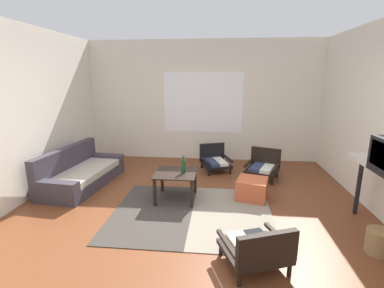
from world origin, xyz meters
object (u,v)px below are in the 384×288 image
couch (80,174)px  wicker_basket (379,242)px  armchair_corner (263,165)px  armchair_by_window (215,159)px  glass_bottle (183,166)px  armchair_striped_foreground (257,249)px  ottoman_orange (252,189)px  coffee_table (176,177)px

couch → wicker_basket: couch is taller
armchair_corner → couch: bearing=-168.1°
armchair_by_window → armchair_corner: 1.01m
armchair_corner → glass_bottle: glass_bottle is taller
armchair_striped_foreground → armchair_by_window: bearing=99.3°
glass_bottle → couch: bearing=167.5°
armchair_by_window → armchair_corner: size_ratio=1.00×
armchair_corner → ottoman_orange: (-0.31, -0.99, -0.09)m
armchair_striped_foreground → glass_bottle: (-0.95, 1.56, 0.33)m
couch → ottoman_orange: 3.02m
coffee_table → armchair_corner: armchair_corner is taller
coffee_table → wicker_basket: coffee_table is taller
ottoman_orange → armchair_striped_foreground: bearing=-94.2°
armchair_striped_foreground → ottoman_orange: armchair_striped_foreground is taller
armchair_by_window → wicker_basket: armchair_by_window is taller
coffee_table → armchair_corner: bearing=36.7°
armchair_striped_foreground → ottoman_orange: bearing=85.8°
coffee_table → armchair_striped_foreground: size_ratio=0.82×
ottoman_orange → glass_bottle: (-1.08, -0.14, 0.40)m
armchair_striped_foreground → armchair_corner: size_ratio=1.06×
armchair_by_window → glass_bottle: size_ratio=2.72×
couch → armchair_striped_foreground: (2.88, -1.99, 0.03)m
glass_bottle → armchair_by_window: bearing=73.2°
armchair_corner → glass_bottle: 1.82m
armchair_by_window → armchair_striped_foreground: bearing=-80.7°
armchair_by_window → couch: bearing=-155.7°
armchair_by_window → glass_bottle: bearing=-106.8°
armchair_corner → armchair_by_window: bearing=158.4°
couch → glass_bottle: (1.93, -0.43, 0.35)m
coffee_table → ottoman_orange: (1.20, 0.14, -0.20)m
ottoman_orange → glass_bottle: size_ratio=1.69×
armchair_by_window → armchair_striped_foreground: size_ratio=0.94×
coffee_table → armchair_by_window: bearing=69.1°
glass_bottle → armchair_striped_foreground: bearing=-58.6°
armchair_striped_foreground → glass_bottle: 1.86m
couch → armchair_by_window: bearing=24.3°
armchair_striped_foreground → armchair_corner: bearing=80.7°
armchair_by_window → armchair_striped_foreground: 3.10m
coffee_table → ottoman_orange: bearing=6.8°
coffee_table → couch: bearing=166.7°
armchair_corner → ottoman_orange: size_ratio=1.61×
armchair_corner → glass_bottle: size_ratio=2.73×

